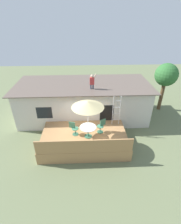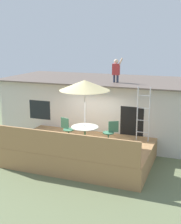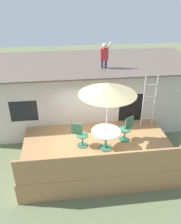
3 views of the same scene
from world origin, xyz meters
TOP-DOWN VIEW (x-y plane):
  - ground_plane at (0.00, 0.00)m, footprint 40.00×40.00m
  - house at (0.00, 3.60)m, footprint 10.50×4.50m
  - deck at (0.00, 0.00)m, footprint 5.54×3.43m
  - deck_railing at (0.00, -1.67)m, footprint 5.44×0.08m
  - patio_table at (0.25, -0.24)m, footprint 1.04×1.04m
  - patio_umbrella at (0.25, -0.24)m, footprint 1.90×1.90m
  - step_ladder at (2.23, 1.08)m, footprint 0.52×0.04m
  - person_figure at (0.65, 2.60)m, footprint 0.47×0.20m
  - patio_chair_left at (-0.63, 0.04)m, footprint 0.61×0.44m
  - patio_chair_right at (1.13, 0.23)m, footprint 0.58×0.44m

SIDE VIEW (x-z plane):
  - ground_plane at x=0.00m, z-range 0.00..0.00m
  - deck at x=0.00m, z-range 0.00..0.80m
  - deck_railing at x=0.00m, z-range 0.80..1.70m
  - patio_chair_left at x=-0.63m, z-range 0.80..1.72m
  - patio_chair_right at x=1.13m, z-range 0.80..1.72m
  - patio_table at x=0.25m, z-range 1.01..1.76m
  - house at x=0.00m, z-range 0.01..2.91m
  - step_ladder at x=2.23m, z-range 0.80..3.00m
  - patio_umbrella at x=0.25m, z-range 1.88..4.42m
  - person_figure at x=0.65m, z-range 2.95..4.06m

